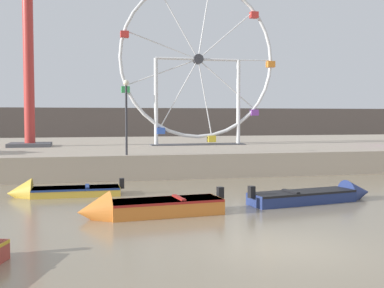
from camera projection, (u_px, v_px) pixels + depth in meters
ground_plane at (285, 248)px, 12.61m from camera, size 240.00×240.00×0.00m
quay_promenade at (145, 152)px, 37.87m from camera, size 110.00×24.01×1.32m
distant_town_skyline at (119, 126)px, 61.25m from camera, size 140.00×3.00×4.40m
motorboat_navy_blue at (322, 195)px, 19.49m from camera, size 5.74×2.13×1.12m
motorboat_orange_hull at (141, 208)px, 16.57m from camera, size 5.13×1.83×1.28m
motorboat_mustard_yellow at (53, 192)px, 20.74m from camera, size 4.83×1.38×1.24m
ferris_wheel_white_frame at (198, 62)px, 35.00m from camera, size 11.39×1.20×11.71m
drop_tower_red_tower at (28, 26)px, 33.09m from camera, size 2.80×2.80×15.79m
promenade_lamp_near at (126, 106)px, 26.03m from camera, size 0.32×0.32×3.97m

